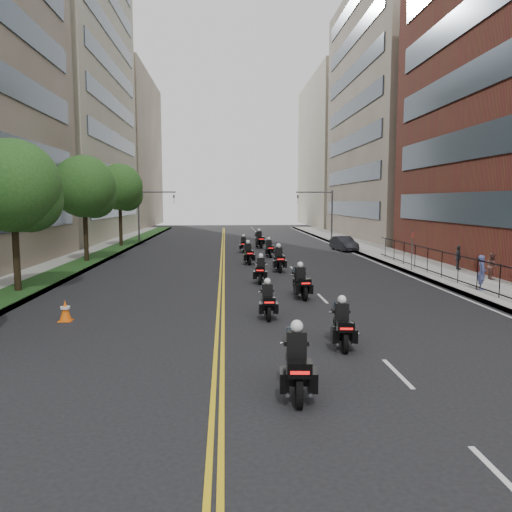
{
  "coord_description": "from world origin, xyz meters",
  "views": [
    {
      "loc": [
        -1.25,
        -12.29,
        4.47
      ],
      "look_at": [
        0.33,
        13.13,
        1.64
      ],
      "focal_mm": 35.0,
      "sensor_mm": 36.0,
      "label": 1
    }
  ],
  "objects_px": {
    "pedestrian_c": "(458,257)",
    "motorcycle_4": "(261,271)",
    "motorcycle_1": "(342,327)",
    "motorcycle_6": "(248,255)",
    "parked_sedan": "(344,244)",
    "motorcycle_2": "(268,302)",
    "motorcycle_7": "(269,249)",
    "pedestrian_a": "(482,272)",
    "motorcycle_8": "(243,245)",
    "motorcycle_0": "(297,366)",
    "traffic_cone": "(65,311)",
    "pedestrian_b": "(492,266)",
    "motorcycle_5": "(279,260)",
    "motorcycle_3": "(301,284)",
    "motorcycle_9": "(259,240)"
  },
  "relations": [
    {
      "from": "motorcycle_5",
      "to": "motorcycle_6",
      "type": "height_order",
      "value": "motorcycle_5"
    },
    {
      "from": "motorcycle_1",
      "to": "parked_sedan",
      "type": "distance_m",
      "value": 30.11
    },
    {
      "from": "motorcycle_9",
      "to": "motorcycle_1",
      "type": "bearing_deg",
      "value": -97.12
    },
    {
      "from": "motorcycle_4",
      "to": "motorcycle_8",
      "type": "relative_size",
      "value": 1.02
    },
    {
      "from": "motorcycle_8",
      "to": "pedestrian_c",
      "type": "height_order",
      "value": "pedestrian_c"
    },
    {
      "from": "motorcycle_7",
      "to": "pedestrian_a",
      "type": "distance_m",
      "value": 18.48
    },
    {
      "from": "motorcycle_6",
      "to": "parked_sedan",
      "type": "relative_size",
      "value": 0.58
    },
    {
      "from": "motorcycle_4",
      "to": "pedestrian_b",
      "type": "height_order",
      "value": "pedestrian_b"
    },
    {
      "from": "motorcycle_7",
      "to": "pedestrian_b",
      "type": "distance_m",
      "value": 17.15
    },
    {
      "from": "traffic_cone",
      "to": "pedestrian_a",
      "type": "bearing_deg",
      "value": 14.09
    },
    {
      "from": "parked_sedan",
      "to": "pedestrian_c",
      "type": "relative_size",
      "value": 2.59
    },
    {
      "from": "motorcycle_2",
      "to": "motorcycle_8",
      "type": "xyz_separation_m",
      "value": [
        -0.01,
        24.52,
        0.02
      ]
    },
    {
      "from": "motorcycle_1",
      "to": "pedestrian_c",
      "type": "xyz_separation_m",
      "value": [
        11.12,
        15.64,
        0.28
      ]
    },
    {
      "from": "motorcycle_2",
      "to": "motorcycle_6",
      "type": "bearing_deg",
      "value": 90.66
    },
    {
      "from": "motorcycle_8",
      "to": "motorcycle_9",
      "type": "height_order",
      "value": "motorcycle_9"
    },
    {
      "from": "motorcycle_5",
      "to": "motorcycle_1",
      "type": "bearing_deg",
      "value": -90.5
    },
    {
      "from": "pedestrian_a",
      "to": "pedestrian_c",
      "type": "relative_size",
      "value": 1.12
    },
    {
      "from": "motorcycle_3",
      "to": "pedestrian_a",
      "type": "xyz_separation_m",
      "value": [
        8.98,
        0.74,
        0.34
      ]
    },
    {
      "from": "motorcycle_8",
      "to": "pedestrian_a",
      "type": "bearing_deg",
      "value": -60.14
    },
    {
      "from": "motorcycle_3",
      "to": "motorcycle_1",
      "type": "bearing_deg",
      "value": -94.65
    },
    {
      "from": "motorcycle_0",
      "to": "motorcycle_1",
      "type": "bearing_deg",
      "value": 66.99
    },
    {
      "from": "pedestrian_b",
      "to": "motorcycle_2",
      "type": "bearing_deg",
      "value": 127.09
    },
    {
      "from": "pedestrian_b",
      "to": "traffic_cone",
      "type": "bearing_deg",
      "value": 117.36
    },
    {
      "from": "motorcycle_0",
      "to": "motorcycle_3",
      "type": "height_order",
      "value": "motorcycle_0"
    },
    {
      "from": "motorcycle_1",
      "to": "pedestrian_b",
      "type": "relative_size",
      "value": 1.46
    },
    {
      "from": "motorcycle_2",
      "to": "motorcycle_1",
      "type": "bearing_deg",
      "value": -63.21
    },
    {
      "from": "motorcycle_9",
      "to": "pedestrian_c",
      "type": "xyz_separation_m",
      "value": [
        11.44,
        -16.69,
        0.18
      ]
    },
    {
      "from": "motorcycle_4",
      "to": "motorcycle_1",
      "type": "bearing_deg",
      "value": -75.47
    },
    {
      "from": "motorcycle_8",
      "to": "parked_sedan",
      "type": "bearing_deg",
      "value": 6.16
    },
    {
      "from": "pedestrian_c",
      "to": "motorcycle_4",
      "type": "bearing_deg",
      "value": 120.67
    },
    {
      "from": "motorcycle_1",
      "to": "traffic_cone",
      "type": "height_order",
      "value": "motorcycle_1"
    },
    {
      "from": "motorcycle_2",
      "to": "motorcycle_8",
      "type": "bearing_deg",
      "value": 90.76
    },
    {
      "from": "motorcycle_5",
      "to": "pedestrian_b",
      "type": "relative_size",
      "value": 1.64
    },
    {
      "from": "motorcycle_1",
      "to": "motorcycle_0",
      "type": "bearing_deg",
      "value": -112.19
    },
    {
      "from": "motorcycle_2",
      "to": "motorcycle_4",
      "type": "bearing_deg",
      "value": 88.46
    },
    {
      "from": "motorcycle_0",
      "to": "motorcycle_3",
      "type": "xyz_separation_m",
      "value": [
        1.84,
        11.47,
        -0.02
      ]
    },
    {
      "from": "motorcycle_1",
      "to": "motorcycle_4",
      "type": "xyz_separation_m",
      "value": [
        -1.62,
        12.18,
        0.01
      ]
    },
    {
      "from": "motorcycle_5",
      "to": "motorcycle_8",
      "type": "height_order",
      "value": "motorcycle_5"
    },
    {
      "from": "motorcycle_2",
      "to": "parked_sedan",
      "type": "bearing_deg",
      "value": 71.05
    },
    {
      "from": "parked_sedan",
      "to": "pedestrian_a",
      "type": "relative_size",
      "value": 2.31
    },
    {
      "from": "pedestrian_b",
      "to": "pedestrian_c",
      "type": "distance_m",
      "value": 3.93
    },
    {
      "from": "motorcycle_7",
      "to": "parked_sedan",
      "type": "distance_m",
      "value": 8.51
    },
    {
      "from": "motorcycle_8",
      "to": "pedestrian_c",
      "type": "relative_size",
      "value": 1.41
    },
    {
      "from": "motorcycle_2",
      "to": "motorcycle_6",
      "type": "xyz_separation_m",
      "value": [
        0.02,
        16.41,
        0.07
      ]
    },
    {
      "from": "motorcycle_5",
      "to": "traffic_cone",
      "type": "distance_m",
      "value": 15.74
    },
    {
      "from": "motorcycle_6",
      "to": "motorcycle_8",
      "type": "xyz_separation_m",
      "value": [
        -0.04,
        8.11,
        -0.05
      ]
    },
    {
      "from": "motorcycle_1",
      "to": "pedestrian_b",
      "type": "bearing_deg",
      "value": 51.61
    },
    {
      "from": "motorcycle_7",
      "to": "parked_sedan",
      "type": "bearing_deg",
      "value": 28.55
    },
    {
      "from": "pedestrian_a",
      "to": "pedestrian_b",
      "type": "height_order",
      "value": "pedestrian_a"
    },
    {
      "from": "motorcycle_1",
      "to": "pedestrian_c",
      "type": "height_order",
      "value": "pedestrian_c"
    }
  ]
}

